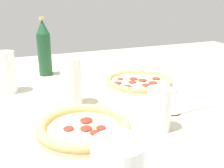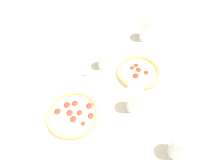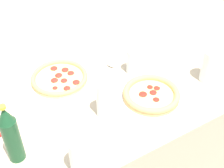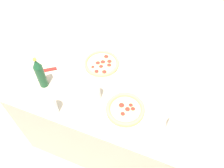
% 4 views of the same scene
% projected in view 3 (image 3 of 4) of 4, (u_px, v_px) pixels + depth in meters
% --- Properties ---
extents(table, '(1.15, 0.69, 0.73)m').
position_uv_depth(table, '(99.00, 151.00, 1.55)').
color(table, '#B7A88E').
rests_on(table, ground_plane).
extents(pizza_veggie, '(0.27, 0.27, 0.04)m').
position_uv_depth(pizza_veggie, '(151.00, 95.00, 1.29)').
color(pizza_veggie, silver).
rests_on(pizza_veggie, table).
extents(pizza_salami, '(0.29, 0.29, 0.04)m').
position_uv_depth(pizza_salami, '(60.00, 79.00, 1.38)').
color(pizza_salami, white).
rests_on(pizza_salami, table).
extents(glass_mango_juice, '(0.08, 0.08, 0.15)m').
position_uv_depth(glass_mango_juice, '(211.00, 68.00, 1.36)').
color(glass_mango_juice, white).
rests_on(glass_mango_juice, table).
extents(glass_orange_juice, '(0.06, 0.06, 0.12)m').
position_uv_depth(glass_orange_juice, '(133.00, 62.00, 1.41)').
color(glass_orange_juice, white).
rests_on(glass_orange_juice, table).
extents(glass_water, '(0.07, 0.07, 0.15)m').
position_uv_depth(glass_water, '(105.00, 101.00, 1.19)').
color(glass_water, white).
rests_on(glass_water, table).
extents(glass_lemonade, '(0.07, 0.07, 0.15)m').
position_uv_depth(glass_lemonade, '(81.00, 157.00, 0.99)').
color(glass_lemonade, white).
rests_on(glass_lemonade, table).
extents(beer_bottle, '(0.06, 0.06, 0.24)m').
position_uv_depth(beer_bottle, '(11.00, 135.00, 1.00)').
color(beer_bottle, '#194728').
rests_on(beer_bottle, table).
extents(knife, '(0.21, 0.16, 0.01)m').
position_uv_depth(knife, '(7.00, 124.00, 1.19)').
color(knife, maroon).
rests_on(knife, table).
extents(spoon, '(0.04, 0.17, 0.02)m').
position_uv_depth(spoon, '(107.00, 61.00, 1.50)').
color(spoon, silver).
rests_on(spoon, table).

